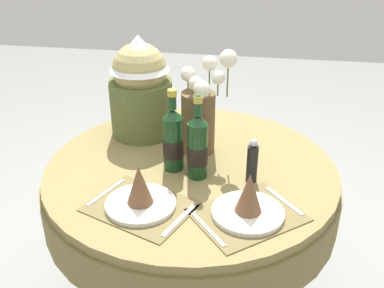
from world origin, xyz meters
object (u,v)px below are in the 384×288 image
object	(u,v)px
flower_vase	(200,112)
wine_bottle_left	(198,147)
wine_bottle_centre	(173,140)
dining_table	(191,193)
pepper_mill	(252,162)
place_setting_left	(140,195)
place_setting_right	(248,204)
gift_tub_back_left	(140,83)

from	to	relation	value
flower_vase	wine_bottle_left	xyz separation A→B (m)	(0.02, -0.20, -0.05)
flower_vase	wine_bottle_centre	bearing A→B (deg)	-116.08
dining_table	pepper_mill	distance (m)	0.33
flower_vase	wine_bottle_left	distance (m)	0.21
wine_bottle_left	place_setting_left	bearing A→B (deg)	-124.74
place_setting_right	wine_bottle_centre	size ratio (longest dim) A/B	1.31
place_setting_right	gift_tub_back_left	size ratio (longest dim) A/B	0.96
place_setting_left	wine_bottle_centre	bearing A→B (deg)	77.76
dining_table	pepper_mill	xyz separation A→B (m)	(0.24, -0.08, 0.21)
place_setting_left	flower_vase	size ratio (longest dim) A/B	0.94
dining_table	flower_vase	world-z (taller)	flower_vase
place_setting_right	wine_bottle_centre	bearing A→B (deg)	139.20
dining_table	gift_tub_back_left	size ratio (longest dim) A/B	2.62
place_setting_right	wine_bottle_centre	world-z (taller)	wine_bottle_centre
place_setting_left	wine_bottle_centre	xyz separation A→B (m)	(0.06, 0.27, 0.08)
pepper_mill	gift_tub_back_left	xyz separation A→B (m)	(-0.50, 0.33, 0.16)
dining_table	wine_bottle_left	distance (m)	0.27
flower_vase	place_setting_right	bearing A→B (deg)	-62.15
pepper_mill	gift_tub_back_left	distance (m)	0.62
dining_table	place_setting_right	size ratio (longest dim) A/B	2.73
dining_table	flower_vase	distance (m)	0.33
place_setting_right	wine_bottle_centre	distance (m)	0.41
wine_bottle_centre	place_setting_left	bearing A→B (deg)	-102.24
place_setting_right	wine_bottle_centre	xyz separation A→B (m)	(-0.30, 0.26, 0.08)
dining_table	place_setting_left	bearing A→B (deg)	-111.77
wine_bottle_left	pepper_mill	size ratio (longest dim) A/B	1.87
gift_tub_back_left	dining_table	bearing A→B (deg)	-44.04
flower_vase	gift_tub_back_left	bearing A→B (deg)	155.96
pepper_mill	gift_tub_back_left	bearing A→B (deg)	146.74
place_setting_right	place_setting_left	bearing A→B (deg)	-178.26
place_setting_left	wine_bottle_centre	distance (m)	0.29
pepper_mill	place_setting_left	bearing A→B (deg)	-147.76
dining_table	flower_vase	size ratio (longest dim) A/B	2.66
place_setting_left	wine_bottle_left	size ratio (longest dim) A/B	1.27
flower_vase	pepper_mill	distance (m)	0.32
flower_vase	pepper_mill	world-z (taller)	flower_vase
wine_bottle_left	place_setting_right	bearing A→B (deg)	-47.27
flower_vase	wine_bottle_left	bearing A→B (deg)	-84.06
dining_table	pepper_mill	world-z (taller)	pepper_mill
place_setting_left	flower_vase	xyz separation A→B (m)	(0.14, 0.43, 0.13)
place_setting_left	pepper_mill	distance (m)	0.43
place_setting_left	pepper_mill	xyz separation A→B (m)	(0.36, 0.23, 0.03)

